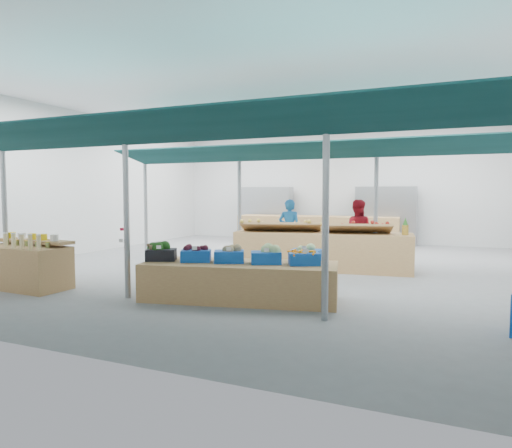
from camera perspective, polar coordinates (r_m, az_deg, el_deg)
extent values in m
plane|color=slate|center=(11.24, 1.45, -5.37)|extent=(13.00, 13.00, 0.00)
plane|color=silver|center=(11.34, 1.49, 16.06)|extent=(13.00, 13.00, 0.00)
plane|color=silver|center=(17.29, 9.60, 4.84)|extent=(12.00, 0.00, 12.00)
plane|color=silver|center=(14.46, -21.24, 4.80)|extent=(0.00, 13.00, 13.00)
cylinder|color=gray|center=(10.30, -28.91, 1.66)|extent=(0.10, 0.10, 3.00)
cylinder|color=gray|center=(13.53, -13.64, 2.49)|extent=(0.10, 0.10, 3.00)
cylinder|color=gray|center=(8.14, -15.90, 1.52)|extent=(0.10, 0.10, 3.00)
cylinder|color=gray|center=(11.96, -2.08, 2.41)|extent=(0.10, 0.10, 3.00)
cylinder|color=gray|center=(6.51, 8.69, 1.04)|extent=(0.10, 0.10, 3.00)
cylinder|color=gray|center=(10.91, 14.74, 2.13)|extent=(0.10, 0.10, 3.00)
cylinder|color=gray|center=(7.22, -5.06, 12.10)|extent=(10.00, 0.06, 0.06)
cylinder|color=gray|center=(11.35, 5.99, 9.13)|extent=(10.00, 0.06, 0.06)
cube|color=#0B2E30|center=(6.65, -7.79, 12.17)|extent=(9.50, 1.28, 0.30)
cube|color=#0B2E30|center=(7.78, -2.73, 11.00)|extent=(9.50, 1.28, 0.30)
cube|color=#0B2E30|center=(10.73, 4.93, 9.06)|extent=(9.50, 1.28, 0.30)
cube|color=#0B2E30|center=(11.97, 6.94, 8.52)|extent=(9.50, 1.28, 0.30)
cube|color=#B23F33|center=(17.61, 1.24, 1.30)|extent=(2.00, 0.50, 2.00)
cube|color=#B23F33|center=(16.45, 15.91, 0.95)|extent=(2.00, 0.50, 2.00)
cube|color=#9C6B44|center=(9.78, -27.03, -4.84)|extent=(1.84, 0.87, 0.80)
cube|color=#997247|center=(9.87, -25.96, -1.94)|extent=(1.82, 0.41, 0.06)
cube|color=#9C6B44|center=(7.81, -2.05, -7.17)|extent=(3.43, 1.78, 0.64)
cube|color=#9C6B44|center=(10.91, 8.25, -3.36)|extent=(4.20, 1.48, 0.88)
cube|color=#9C6B44|center=(16.10, 7.60, -0.78)|extent=(5.61, 1.62, 1.00)
imported|color=#165794|center=(12.27, 4.21, -0.72)|extent=(0.64, 0.46, 1.65)
imported|color=maroon|center=(11.81, 12.48, -0.99)|extent=(0.87, 0.72, 1.65)
cube|color=black|center=(8.17, -11.76, -3.78)|extent=(0.60, 0.53, 0.20)
cube|color=white|center=(7.93, -12.06, -2.85)|extent=(0.08, 0.04, 0.06)
cube|color=#104BAF|center=(7.95, -7.51, -3.95)|extent=(0.60, 0.53, 0.20)
cube|color=white|center=(7.71, -7.69, -3.00)|extent=(0.08, 0.04, 0.06)
cube|color=#104BAF|center=(7.78, -3.37, -4.09)|extent=(0.60, 0.53, 0.20)
cube|color=white|center=(7.54, -3.43, -3.12)|extent=(0.08, 0.04, 0.06)
cube|color=#104BAF|center=(7.65, 1.27, -4.22)|extent=(0.60, 0.53, 0.20)
cube|color=white|center=(7.41, 1.35, -3.24)|extent=(0.08, 0.04, 0.06)
cube|color=#104BAF|center=(7.57, 6.04, -4.33)|extent=(0.60, 0.53, 0.20)
cube|color=white|center=(7.33, 6.28, -3.34)|extent=(0.08, 0.04, 0.06)
sphere|color=brown|center=(8.11, -12.97, -2.86)|extent=(0.09, 0.09, 0.09)
sphere|color=brown|center=(8.11, -13.34, -2.58)|extent=(0.06, 0.06, 0.06)
cylinder|color=red|center=(9.39, -16.31, -0.63)|extent=(0.12, 0.12, 0.05)
cube|color=white|center=(9.36, -16.51, -1.99)|extent=(0.10, 0.01, 0.07)
cube|color=#997247|center=(10.94, 3.12, -0.35)|extent=(2.01, 1.12, 0.26)
cube|color=#997247|center=(10.67, 12.63, -0.55)|extent=(1.62, 1.03, 0.26)
cylinder|color=#8C6019|center=(10.66, 18.15, -0.72)|extent=(0.14, 0.14, 0.22)
cone|color=#26661E|center=(10.64, 18.18, 0.30)|extent=(0.12, 0.12, 0.18)
cube|color=#104BAF|center=(7.97, 6.29, -3.91)|extent=(0.54, 0.41, 0.20)
cube|color=white|center=(7.74, 6.03, -2.96)|extent=(0.08, 0.02, 0.06)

